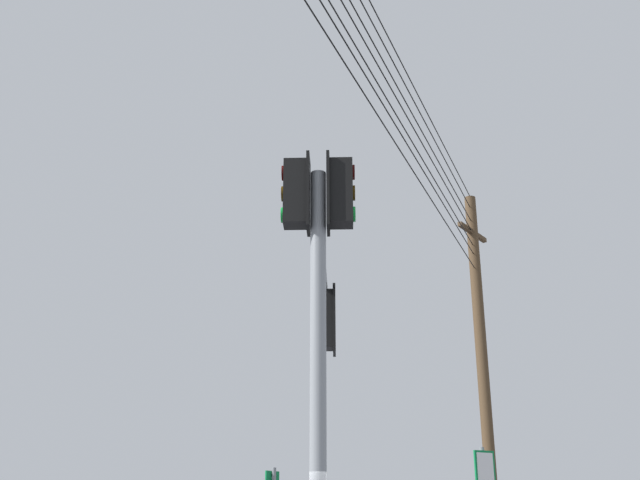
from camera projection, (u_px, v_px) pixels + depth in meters
signal_mast_assembly at (320, 307)px, 10.31m from camera, size 3.82×2.63×6.52m
utility_pole_wooden at (484, 386)px, 20.58m from camera, size 0.76×1.52×10.97m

